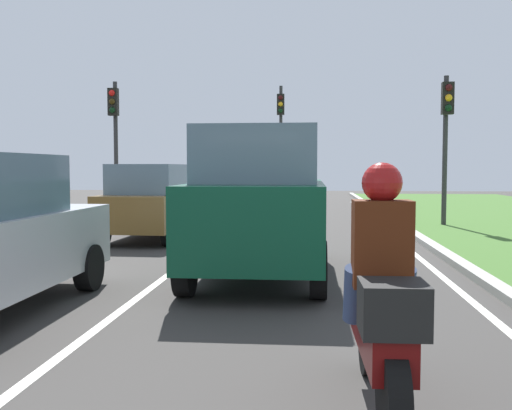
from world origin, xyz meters
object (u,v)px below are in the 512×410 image
at_px(car_hatchback_far, 152,202).
at_px(traffic_light_near_right, 446,124).
at_px(traffic_light_overhead_left, 114,126).
at_px(rider_person, 381,242).
at_px(car_suv_ahead, 261,202).
at_px(traffic_light_far_median, 281,127).
at_px(motorcycle, 381,331).

distance_m(car_hatchback_far, traffic_light_near_right, 8.65).
bearing_deg(traffic_light_overhead_left, rider_person, -65.17).
distance_m(car_suv_ahead, traffic_light_overhead_left, 11.85).
height_order(car_hatchback_far, traffic_light_far_median, traffic_light_far_median).
bearing_deg(traffic_light_far_median, rider_person, -85.31).
bearing_deg(car_hatchback_far, traffic_light_far_median, 81.00).
distance_m(traffic_light_near_right, traffic_light_far_median, 10.12).
xyz_separation_m(motorcycle, rider_person, (-0.00, 0.05, 0.62)).
bearing_deg(car_suv_ahead, rider_person, -75.63).
height_order(traffic_light_near_right, traffic_light_far_median, traffic_light_far_median).
distance_m(car_hatchback_far, motorcycle, 10.47).
bearing_deg(traffic_light_far_median, traffic_light_near_right, -59.40).
height_order(car_suv_ahead, motorcycle, car_suv_ahead).
bearing_deg(motorcycle, traffic_light_overhead_left, 113.55).
relative_size(rider_person, traffic_light_near_right, 0.27).
bearing_deg(traffic_light_near_right, motorcycle, -104.26).
height_order(motorcycle, traffic_light_far_median, traffic_light_far_median).
xyz_separation_m(traffic_light_near_right, traffic_light_overhead_left, (-10.36, 2.00, 0.15)).
xyz_separation_m(car_suv_ahead, car_hatchback_far, (-2.98, 4.57, -0.28)).
xyz_separation_m(motorcycle, traffic_light_near_right, (3.35, 13.19, 2.37)).
bearing_deg(traffic_light_far_median, traffic_light_overhead_left, -127.91).
distance_m(car_suv_ahead, traffic_light_near_right, 9.56).
bearing_deg(car_suv_ahead, traffic_light_overhead_left, 119.61).
distance_m(car_suv_ahead, traffic_light_far_median, 17.05).
bearing_deg(traffic_light_far_median, motorcycle, -85.31).
xyz_separation_m(rider_person, traffic_light_overhead_left, (-7.01, 15.14, 1.90)).
xyz_separation_m(rider_person, traffic_light_near_right, (3.35, 13.14, 1.75)).
bearing_deg(traffic_light_near_right, traffic_light_overhead_left, 169.07).
distance_m(car_suv_ahead, car_hatchback_far, 5.46).
distance_m(car_hatchback_far, traffic_light_overhead_left, 6.64).
relative_size(rider_person, traffic_light_far_median, 0.22).
height_order(car_suv_ahead, rider_person, car_suv_ahead).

